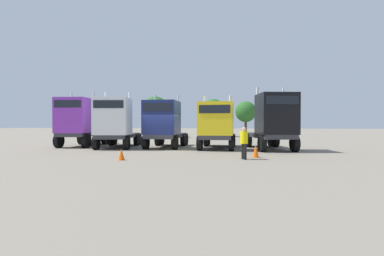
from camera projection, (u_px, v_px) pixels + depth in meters
ground at (161, 150)px, 20.26m from camera, size 200.00×200.00×0.00m
semi_truck_purple at (79, 122)px, 22.97m from camera, size 3.14×6.40×4.51m
semi_truck_white at (115, 123)px, 21.43m from camera, size 3.60×6.49×4.37m
semi_truck_navy at (164, 124)px, 21.64m from camera, size 2.69×5.82×4.18m
semi_truck_yellow at (217, 125)px, 20.67m from camera, size 2.56×6.08×3.98m
semi_truck_black at (273, 122)px, 19.86m from camera, size 3.77×6.61×4.52m
visitor_in_hivis at (244, 141)px, 14.79m from camera, size 0.52×0.52×1.69m
traffic_cone_near at (256, 151)px, 15.62m from camera, size 0.36×0.36×0.73m
traffic_cone_mid at (121, 155)px, 14.49m from camera, size 0.36×0.36×0.57m
oak_far_left at (155, 109)px, 39.06m from camera, size 3.56×3.56×5.70m
oak_far_centre at (213, 109)px, 41.76m from camera, size 3.06×3.06×5.59m
oak_far_right at (246, 112)px, 41.06m from camera, size 3.05×3.05×5.18m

